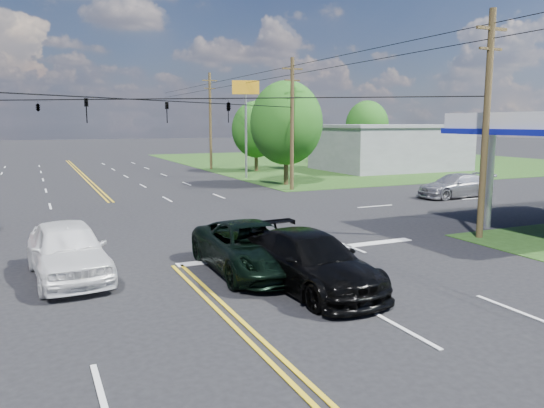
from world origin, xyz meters
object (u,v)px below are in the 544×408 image
pole_se (486,123)px  pickup_dkgreen (251,248)px  pole_right_far (210,120)px  tree_right_b (256,129)px  pickup_white (68,250)px  pole_ne (292,122)px  tree_far_r (367,125)px  suv_black (310,261)px  retail_ne (390,149)px  tree_right_a (286,123)px

pole_se → pickup_dkgreen: 11.68m
pole_right_far → tree_right_b: 5.40m
pole_se → pickup_white: 17.01m
pole_right_far → pole_ne: bearing=-90.0°
pole_right_far → tree_far_r: bearing=5.4°
pole_right_far → suv_black: size_ratio=1.73×
pole_se → suv_black: size_ratio=1.64×
suv_black → pole_ne: bearing=60.5°
pole_ne → tree_far_r: size_ratio=1.25×
retail_ne → suv_black: (-27.00, -32.14, -1.36)m
tree_right_b → pickup_dkgreen: 36.82m
tree_far_r → suv_black: size_ratio=1.32×
pole_se → tree_far_r: size_ratio=1.25×
pole_se → pole_ne: 18.00m
pickup_white → pickup_dkgreen: bearing=-21.3°
retail_ne → pole_ne: size_ratio=1.47×
retail_ne → tree_right_a: size_ratio=1.71×
pole_se → tree_right_a: 21.02m
pole_se → suv_black: pole_se is taller
pole_ne → tree_far_r: pole_ne is taller
pole_right_far → tree_right_b: (3.50, -4.00, -0.95)m
tree_right_a → pickup_white: bearing=-131.2°
tree_right_a → tree_far_r: (20.00, 18.00, -0.33)m
pole_se → suv_black: (-10.00, -3.14, -4.08)m
retail_ne → pole_right_far: pole_right_far is taller
pole_se → retail_ne: bearing=59.6°
suv_black → pole_se: bearing=13.3°
tree_right_a → tree_far_r: bearing=42.0°
suv_black → tree_far_r: bearing=49.5°
pole_ne → suv_black: (-10.00, -21.14, -4.08)m
pole_right_far → tree_right_b: bearing=-48.8°
pole_ne → tree_right_b: (3.50, 15.00, -0.70)m
pole_ne → tree_far_r: bearing=45.0°
pole_right_far → tree_right_a: 16.03m
pole_right_far → suv_black: bearing=-104.0°
tree_right_a → suv_black: bearing=-114.5°
pole_ne → tree_right_b: pole_ne is taller
retail_ne → pickup_dkgreen: retail_ne is taller
retail_ne → tree_far_r: bearing=68.2°
tree_right_a → tree_far_r: tree_right_a is taller
suv_black → retail_ne: bearing=45.8°
retail_ne → pole_right_far: bearing=154.8°
tree_far_r → pickup_white: bearing=-134.6°
pole_ne → suv_black: size_ratio=1.64×
pole_ne → suv_black: 23.74m
pole_ne → tree_right_b: bearing=76.9°
pole_se → tree_far_r: pole_se is taller
tree_right_a → tree_far_r: size_ratio=1.07×
tree_right_a → tree_far_r: 26.91m
pole_se → tree_far_r: 44.30m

